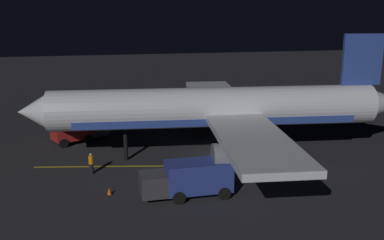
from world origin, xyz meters
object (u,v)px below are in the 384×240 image
Objects in this scene: catering_truck at (190,179)px; traffic_cone_near_right at (147,171)px; ground_crew_worker at (91,163)px; baggage_truck at (78,131)px; traffic_cone_near_left at (109,192)px; airliner at (221,109)px.

catering_truck is 11.75× the size of traffic_cone_near_right.
traffic_cone_near_right is at bearing -103.49° from ground_crew_worker.
catering_truck is 9.13m from ground_crew_worker.
baggage_truck is at bearing 28.94° from catering_truck.
traffic_cone_near_left is at bearing -163.72° from ground_crew_worker.
traffic_cone_near_right is at bearing -150.54° from baggage_truck.
traffic_cone_near_left is (-6.55, 9.93, -4.09)m from airliner.
ground_crew_worker is 4.51m from traffic_cone_near_right.
baggage_truck is 17.23m from catering_truck.
airliner is 12.58m from traffic_cone_near_left.
baggage_truck is at bearing 29.46° from traffic_cone_near_right.
baggage_truck is 10.55× the size of traffic_cone_near_right.
airliner is 19.84× the size of ground_crew_worker.
airliner reaches higher than traffic_cone_near_left.
traffic_cone_near_right is at bearing -41.21° from traffic_cone_near_left.
ground_crew_worker reaches higher than traffic_cone_near_right.
baggage_truck reaches higher than ground_crew_worker.
catering_truck is 11.75× the size of traffic_cone_near_left.
traffic_cone_near_left is at bearing 123.42° from airliner.
catering_truck is (-8.00, 4.31, -3.03)m from airliner.
traffic_cone_near_right is at bearing 114.16° from airliner.
catering_truck is at bearing 151.65° from airliner.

